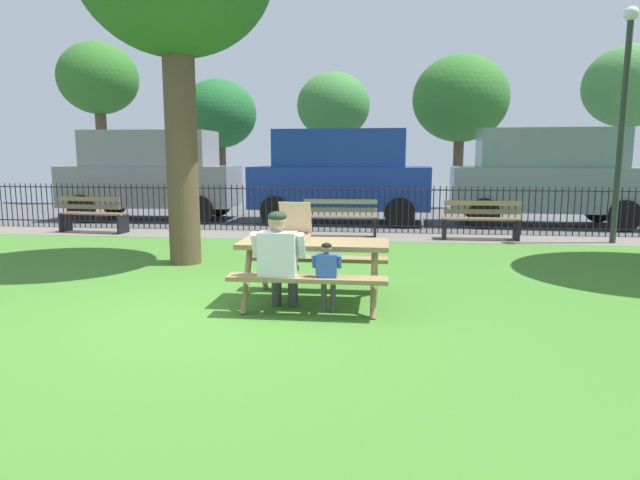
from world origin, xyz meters
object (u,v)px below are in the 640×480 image
(parked_car_left, at_px, (341,174))
(park_bench_right, at_px, (481,220))
(picnic_table_foreground, at_px, (314,255))
(lamp_post_walkway, at_px, (624,105))
(far_tree_midright, at_px, (460,99))
(parked_car_far_left, at_px, (152,173))
(park_bench_left, at_px, (93,215))
(park_bench_center, at_px, (341,218))
(far_tree_midleft, at_px, (219,115))
(adult_at_table, at_px, (279,257))
(far_tree_right, at_px, (630,87))
(far_tree_left, at_px, (98,80))
(pizza_box_open, at_px, (293,230))
(parked_car_center, at_px, (546,175))
(child_at_table, at_px, (327,271))
(far_tree_center, at_px, (333,108))

(parked_car_left, bearing_deg, park_bench_right, -39.70)
(picnic_table_foreground, relative_size, lamp_post_walkway, 0.39)
(park_bench_right, xyz_separation_m, far_tree_midright, (0.48, 8.40, 3.34))
(lamp_post_walkway, height_order, parked_car_far_left, lamp_post_walkway)
(picnic_table_foreground, relative_size, park_bench_right, 1.12)
(park_bench_left, distance_m, park_bench_right, 8.84)
(far_tree_midright, bearing_deg, park_bench_left, -137.97)
(park_bench_center, relative_size, parked_car_left, 0.34)
(park_bench_center, relative_size, far_tree_midleft, 0.35)
(adult_at_table, height_order, far_tree_right, far_tree_right)
(picnic_table_foreground, distance_m, far_tree_right, 16.90)
(picnic_table_foreground, bearing_deg, far_tree_left, 126.34)
(pizza_box_open, height_order, park_bench_center, pizza_box_open)
(adult_at_table, relative_size, far_tree_left, 0.20)
(parked_car_left, bearing_deg, parked_car_center, -0.00)
(park_bench_right, bearing_deg, far_tree_midright, 86.70)
(parked_car_far_left, xyz_separation_m, far_tree_midleft, (0.17, 5.71, 1.98))
(adult_at_table, height_order, parked_car_far_left, parked_car_far_left)
(picnic_table_foreground, relative_size, far_tree_midright, 0.34)
(park_bench_right, height_order, parked_car_center, parked_car_center)
(lamp_post_walkway, bearing_deg, pizza_box_open, -137.81)
(park_bench_center, xyz_separation_m, far_tree_midleft, (-5.36, 8.40, 2.87))
(picnic_table_foreground, distance_m, park_bench_center, 5.50)
(park_bench_left, bearing_deg, adult_at_table, -46.71)
(adult_at_table, height_order, parked_car_left, parked_car_left)
(child_at_table, distance_m, lamp_post_walkway, 8.25)
(lamp_post_walkway, xyz_separation_m, far_tree_left, (-15.73, 8.52, 1.83))
(lamp_post_walkway, xyz_separation_m, far_tree_midright, (-2.17, 8.52, 0.95))
(lamp_post_walkway, bearing_deg, far_tree_midright, 104.28)
(pizza_box_open, xyz_separation_m, child_at_table, (0.50, -0.66, -0.36))
(parked_car_center, height_order, far_tree_midleft, far_tree_midleft)
(adult_at_table, height_order, lamp_post_walkway, lamp_post_walkway)
(park_bench_right, height_order, far_tree_left, far_tree_left)
(far_tree_midleft, bearing_deg, far_tree_center, 0.00)
(parked_car_far_left, bearing_deg, parked_car_left, -0.00)
(pizza_box_open, height_order, far_tree_midright, far_tree_midright)
(child_at_table, height_order, park_bench_center, park_bench_center)
(park_bench_right, height_order, far_tree_right, far_tree_right)
(parked_car_left, relative_size, far_tree_midright, 0.90)
(picnic_table_foreground, height_order, adult_at_table, adult_at_table)
(pizza_box_open, height_order, parked_car_far_left, parked_car_far_left)
(park_bench_left, relative_size, far_tree_right, 0.30)
(child_at_table, height_order, park_bench_left, park_bench_left)
(park_bench_left, bearing_deg, park_bench_right, -0.00)
(parked_car_left, xyz_separation_m, far_tree_center, (-0.80, 5.71, 2.19))
(park_bench_right, relative_size, parked_car_far_left, 0.34)
(park_bench_center, height_order, far_tree_midright, far_tree_midright)
(park_bench_left, height_order, far_tree_center, far_tree_center)
(adult_at_table, bearing_deg, child_at_table, -2.60)
(pizza_box_open, distance_m, far_tree_midleft, 14.92)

